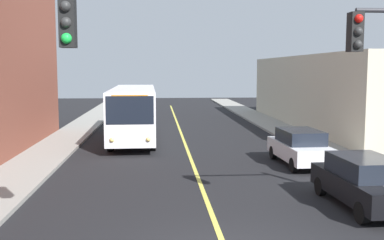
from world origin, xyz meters
name	(u,v)px	position (x,y,z in m)	size (l,w,h in m)	color
sidewalk_left	(28,168)	(-7.25, 10.00, 0.07)	(2.50, 90.00, 0.15)	gray
sidewalk_right	(351,163)	(7.25, 10.00, 0.07)	(2.50, 90.00, 0.15)	gray
lane_stripe_center	(187,148)	(0.00, 15.00, 0.01)	(0.16, 60.00, 0.01)	#D8CC4C
building_right_warehouse	(369,92)	(14.49, 23.72, 2.67)	(12.00, 24.60, 5.34)	beige
city_bus	(134,110)	(-3.07, 18.52, 1.82)	(2.77, 12.20, 3.20)	silver
parked_car_black	(364,181)	(4.87, 3.62, 0.84)	(1.97, 4.47, 1.62)	black
parked_car_white	(300,147)	(4.87, 10.13, 0.84)	(1.97, 4.47, 1.62)	silver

